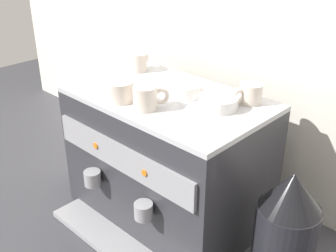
{
  "coord_description": "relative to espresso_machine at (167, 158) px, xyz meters",
  "views": [
    {
      "loc": [
        0.84,
        -0.88,
        0.96
      ],
      "look_at": [
        0.0,
        0.0,
        0.35
      ],
      "focal_mm": 44.27,
      "sensor_mm": 36.0,
      "label": 1
    }
  ],
  "objects": [
    {
      "name": "ceramic_cup_2",
      "position": [
        0.02,
        -0.11,
        0.27
      ],
      "size": [
        0.08,
        0.1,
        0.07
      ],
      "color": "beige",
      "rests_on": "espresso_machine"
    },
    {
      "name": "ceramic_cup_3",
      "position": [
        0.22,
        0.13,
        0.26
      ],
      "size": [
        0.07,
        0.1,
        0.06
      ],
      "color": "beige",
      "rests_on": "espresso_machine"
    },
    {
      "name": "espresso_machine",
      "position": [
        0.0,
        0.0,
        0.0
      ],
      "size": [
        0.64,
        0.51,
        0.46
      ],
      "color": "#2D2D33",
      "rests_on": "ground_plane"
    },
    {
      "name": "tiled_backsplash_wall",
      "position": [
        0.0,
        0.34,
        0.31
      ],
      "size": [
        2.8,
        0.03,
        1.08
      ],
      "primitive_type": "cube",
      "color": "silver",
      "rests_on": "ground_plane"
    },
    {
      "name": "ceramic_bowl_1",
      "position": [
        0.17,
        0.04,
        0.25
      ],
      "size": [
        0.12,
        0.12,
        0.04
      ],
      "color": "white",
      "rests_on": "espresso_machine"
    },
    {
      "name": "milk_pitcher",
      "position": [
        -0.43,
        -0.05,
        -0.15
      ],
      "size": [
        0.11,
        0.11,
        0.15
      ],
      "primitive_type": "cylinder",
      "color": "#B7B7BC",
      "rests_on": "ground_plane"
    },
    {
      "name": "ceramic_cup_0",
      "position": [
        -0.25,
        0.11,
        0.26
      ],
      "size": [
        0.07,
        0.1,
        0.07
      ],
      "color": "beige",
      "rests_on": "espresso_machine"
    },
    {
      "name": "ground_plane",
      "position": [
        0.0,
        0.0,
        -0.23
      ],
      "size": [
        4.0,
        4.0,
        0.0
      ],
      "primitive_type": "plane",
      "color": "#38383D"
    },
    {
      "name": "coffee_grinder",
      "position": [
        0.46,
        -0.01,
        -0.04
      ],
      "size": [
        0.17,
        0.17,
        0.38
      ],
      "color": "black",
      "rests_on": "ground_plane"
    },
    {
      "name": "ceramic_cup_1",
      "position": [
        -0.07,
        -0.12,
        0.26
      ],
      "size": [
        0.1,
        0.1,
        0.06
      ],
      "color": "beige",
      "rests_on": "espresso_machine"
    },
    {
      "name": "ceramic_bowl_0",
      "position": [
        0.04,
        0.05,
        0.25
      ],
      "size": [
        0.1,
        0.1,
        0.04
      ],
      "color": "white",
      "rests_on": "espresso_machine"
    }
  ]
}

